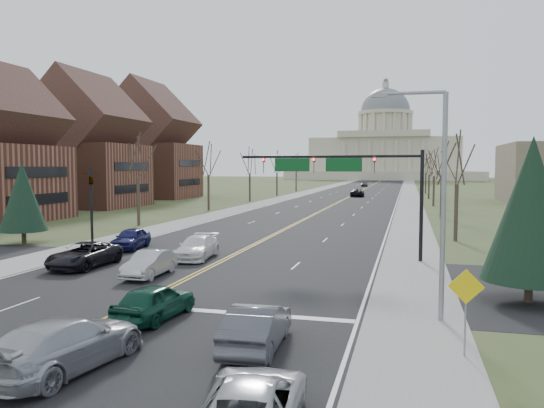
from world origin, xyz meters
The scene contains 38 objects.
ground centered at (0.00, 0.00, 0.00)m, with size 600.00×600.00×0.00m, color #404D26.
road centered at (0.00, 110.00, 0.01)m, with size 20.00×380.00×0.01m, color black.
cross_road centered at (0.00, 6.00, 0.01)m, with size 120.00×14.00×0.01m, color black.
sidewalk_left centered at (-12.00, 110.00, 0.01)m, with size 4.00×380.00×0.03m, color gray.
sidewalk_right centered at (12.00, 110.00, 0.01)m, with size 4.00×380.00×0.03m, color gray.
center_line centered at (0.00, 110.00, 0.01)m, with size 0.42×380.00×0.01m, color gold.
edge_line_left centered at (-9.80, 110.00, 0.01)m, with size 0.15×380.00×0.01m, color silver.
edge_line_right centered at (9.80, 110.00, 0.01)m, with size 0.15×380.00×0.01m, color silver.
stop_bar centered at (5.00, -1.00, 0.01)m, with size 9.50×0.50×0.01m, color silver.
capitol centered at (0.00, 249.91, 14.20)m, with size 90.00×60.00×50.00m.
signal_mast centered at (7.45, 13.50, 5.76)m, with size 12.12×0.44×7.20m.
signal_left centered at (-11.50, 13.50, 3.71)m, with size 0.32×0.36×6.00m.
street_light centered at (12.74, 0.00, 5.23)m, with size 2.90×0.25×9.07m.
warn_sign centered at (13.50, -4.02, 2.02)m, with size 1.13×0.07×2.87m.
tree_r_0 centered at (15.50, 24.00, 6.55)m, with size 3.74×3.74×8.50m.
tree_l_0 centered at (-15.50, 28.00, 6.94)m, with size 3.96×3.96×9.00m.
tree_r_1 centered at (15.50, 44.00, 6.55)m, with size 3.74×3.74×8.50m.
tree_l_1 centered at (-15.50, 48.00, 6.94)m, with size 3.96×3.96×9.00m.
tree_r_2 centered at (15.50, 64.00, 6.55)m, with size 3.74×3.74×8.50m.
tree_l_2 centered at (-15.50, 68.00, 6.94)m, with size 3.96×3.96×9.00m.
tree_r_3 centered at (15.50, 84.00, 6.55)m, with size 3.74×3.74×8.50m.
tree_l_3 centered at (-15.50, 88.00, 6.94)m, with size 3.96×3.96×9.00m.
tree_r_4 centered at (15.50, 104.00, 6.55)m, with size 3.74×3.74×8.50m.
tree_l_4 centered at (-15.50, 108.00, 6.94)m, with size 3.96×3.96×9.00m.
conifer_r centered at (17.00, 4.00, 4.25)m, with size 4.20×4.20×7.50m.
conifer_l centered at (-18.00, 14.00, 3.74)m, with size 3.64×3.64×6.50m.
bldg_left_mid centered at (-36.00, 50.00, 8.54)m, with size 15.10×14.28×20.75m.
bldg_left_far centered at (-38.00, 74.00, 9.54)m, with size 17.10×14.28×23.25m.
car_nb_inner_lead centered at (1.89, -2.66, 0.74)m, with size 1.72×4.28×1.46m, color #0D3C2B.
car_nb_outer_lead centered at (6.81, -4.94, 0.77)m, with size 1.60×4.59×1.51m, color #47494F.
car_nb_outer_second centered at (8.27, -10.44, 0.70)m, with size 2.27×4.93×1.37m, color #A8AAB0.
car_nb_inner_second centered at (1.75, -8.16, 0.82)m, with size 2.27×5.59×1.62m, color #A7A9AF.
car_sb_inner_lead centered at (-2.25, 4.89, 0.72)m, with size 1.51×4.32×1.42m, color #AEB0B6.
car_sb_outer_lead centered at (-7.38, 6.36, 0.76)m, with size 2.48×5.37×1.49m, color black.
car_sb_inner_second centered at (-1.92, 10.92, 0.75)m, with size 2.08×5.11×1.48m, color white.
car_sb_outer_second centered at (-8.31, 13.59, 0.79)m, with size 1.83×4.54×1.55m, color #16184D.
car_far_nb centered at (1.57, 87.81, 0.82)m, with size 2.68×5.81×1.61m, color black.
car_far_sb centered at (-1.36, 142.50, 0.82)m, with size 1.91×4.75×1.62m, color #484B4F.
Camera 1 is at (11.65, -21.70, 6.12)m, focal length 35.00 mm.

